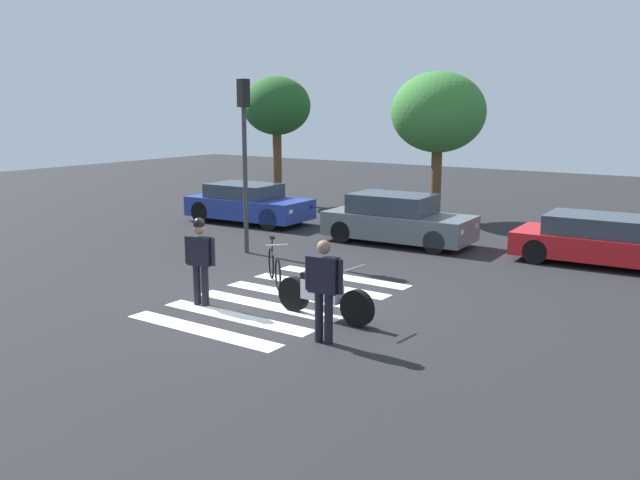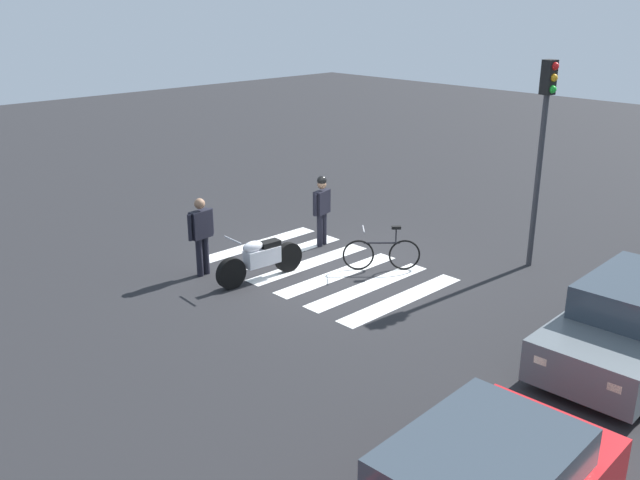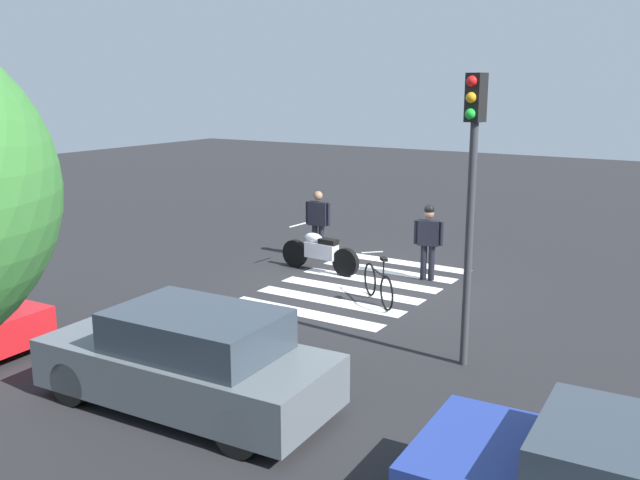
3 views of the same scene
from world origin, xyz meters
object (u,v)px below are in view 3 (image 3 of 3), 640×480
at_px(officer_by_motorcycle, 318,220).
at_px(car_grey_coupe, 189,361).
at_px(leaning_bicycle, 378,284).
at_px(officer_on_foot, 428,237).
at_px(traffic_light_pole, 472,176).
at_px(police_motorcycle, 320,252).

relative_size(officer_by_motorcycle, car_grey_coupe, 0.41).
bearing_deg(officer_by_motorcycle, leaning_bicycle, 140.27).
bearing_deg(officer_on_foot, officer_by_motorcycle, -7.40).
bearing_deg(leaning_bicycle, traffic_light_pole, 140.79).
relative_size(police_motorcycle, officer_by_motorcycle, 1.25).
height_order(leaning_bicycle, officer_by_motorcycle, officer_by_motorcycle).
bearing_deg(police_motorcycle, leaning_bicycle, 148.11).
bearing_deg(officer_by_motorcycle, police_motorcycle, 124.02).
xyz_separation_m(police_motorcycle, officer_by_motorcycle, (0.72, -1.07, 0.51)).
distance_m(leaning_bicycle, officer_on_foot, 2.16).
xyz_separation_m(leaning_bicycle, car_grey_coupe, (0.06, 5.46, 0.28)).
xyz_separation_m(police_motorcycle, traffic_light_pole, (-4.84, 3.51, 2.52)).
xyz_separation_m(officer_by_motorcycle, traffic_light_pole, (-5.56, 4.58, 2.01)).
relative_size(police_motorcycle, leaning_bicycle, 1.69).
relative_size(officer_on_foot, officer_by_motorcycle, 1.01).
bearing_deg(police_motorcycle, officer_by_motorcycle, -55.98).
xyz_separation_m(leaning_bicycle, traffic_light_pole, (-2.59, 2.11, 2.60)).
height_order(officer_by_motorcycle, car_grey_coupe, officer_by_motorcycle).
bearing_deg(leaning_bicycle, officer_by_motorcycle, -39.73).
distance_m(officer_on_foot, traffic_light_pole, 5.22).
bearing_deg(leaning_bicycle, police_motorcycle, -31.89).
height_order(officer_on_foot, car_grey_coupe, officer_on_foot).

